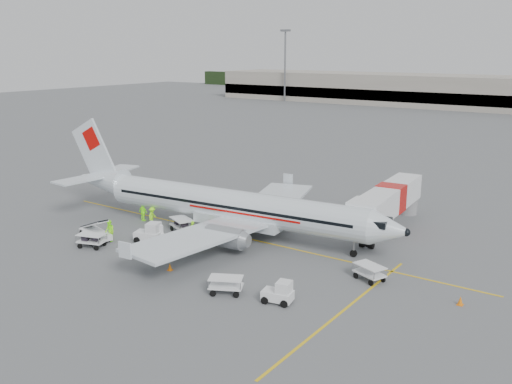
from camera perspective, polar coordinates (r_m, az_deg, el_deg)
ground at (r=51.22m, az=-1.29°, el=-4.57°), size 360.00×360.00×0.00m
stripe_lead at (r=51.22m, az=-1.29°, el=-4.57°), size 44.00×0.20×0.01m
stripe_cross at (r=38.12m, az=8.82°, el=-11.57°), size 0.20×20.00×0.01m
terminal_west at (r=182.91m, az=13.06°, el=10.04°), size 110.00×22.00×9.00m
mast_west at (r=185.62m, az=2.92°, el=12.44°), size 3.20×1.20×22.00m
aircraft at (r=50.70m, az=-2.38°, el=0.75°), size 36.52×29.89×9.40m
jet_bridge at (r=54.25m, az=13.25°, el=-1.53°), size 4.22×16.45×4.27m
belt_loader at (r=52.39m, az=-15.81°, el=-3.17°), size 5.22×3.11×2.66m
tug_fore at (r=38.41m, az=2.16°, el=-9.92°), size 2.21×1.54×1.56m
tug_mid at (r=51.18m, az=-10.06°, el=-3.93°), size 2.24×1.92×1.50m
tug_aft at (r=50.71m, az=-10.74°, el=-3.97°), size 2.59×1.98×1.77m
cart_loaded_a at (r=50.56m, az=-16.11°, el=-4.69°), size 2.59×1.98×1.19m
cart_loaded_b at (r=52.90m, az=-7.42°, el=-3.33°), size 2.92×2.41×1.32m
cart_empty_a at (r=39.81m, az=-3.02°, el=-9.31°), size 2.68×2.27×1.20m
cart_empty_b at (r=42.70m, az=11.28°, el=-7.91°), size 2.63×2.12×1.19m
cone_nose at (r=40.52m, az=19.76°, el=-10.17°), size 0.40×0.40×0.65m
cone_port at (r=55.21m, az=9.16°, el=-3.00°), size 0.41×0.41×0.67m
cone_stbd at (r=44.28m, az=-8.61°, el=-7.39°), size 0.37×0.37×0.60m
crew_a at (r=50.48m, az=-6.35°, el=-3.89°), size 0.72×0.55×1.77m
crew_b at (r=51.58m, az=-14.43°, el=-3.78°), size 1.14×1.03×1.91m
crew_c at (r=55.57m, az=-10.33°, el=-2.36°), size 0.94×1.26×1.73m
crew_d at (r=56.92m, az=-11.23°, el=-1.99°), size 1.05×0.45×1.77m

